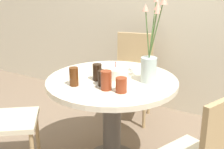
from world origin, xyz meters
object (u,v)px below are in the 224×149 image
Objects in this scene: drink_glass_4 at (121,85)px; flower_vase at (150,57)px; drink_glass_3 at (97,72)px; birthday_cake at (116,72)px; drink_glass_0 at (106,80)px; side_plate at (124,68)px; chair_right_flank at (133,72)px; drink_glass_1 at (103,78)px; drink_glass_2 at (74,77)px.

flower_vase is at bearing 75.09° from drink_glass_4.
drink_glass_4 is at bearing -23.85° from drink_glass_3.
birthday_cake is 1.51× the size of drink_glass_0.
birthday_cake is 0.23m from side_plate.
flower_vase reaches higher than side_plate.
birthday_cake reaches higher than side_plate.
chair_right_flank is 1.05m from drink_glass_1.
drink_glass_3 is (-0.09, 0.07, 0.01)m from drink_glass_1.
birthday_cake is at bearing -88.86° from chair_right_flank.
flower_vase is at bearing 57.73° from drink_glass_0.
side_plate is at bearing 76.76° from drink_glass_2.
flower_vase is 3.06× the size of side_plate.
birthday_cake is 1.64× the size of drink_glass_3.
drink_glass_2 is 0.37m from drink_glass_4.
drink_glass_0 is (0.12, -0.48, 0.06)m from side_plate.
chair_right_flank is 4.28× the size of birthday_cake.
drink_glass_2 is at bearing -148.49° from drink_glass_1.
side_plate is (-0.31, 0.17, -0.19)m from flower_vase.
chair_right_flank reaches higher than drink_glass_3.
chair_right_flank reaches higher than side_plate.
drink_glass_1 is at bearing -38.27° from drink_glass_3.
side_plate is 0.53m from drink_glass_4.
drink_glass_1 is 0.82× the size of drink_glass_2.
flower_vase reaches higher than birthday_cake.
chair_right_flank is 4.28× the size of side_plate.
drink_glass_0 is 0.25m from drink_glass_2.
chair_right_flank is at bearing 112.42° from drink_glass_4.
birthday_cake is 0.33× the size of flower_vase.
side_plate is 1.86× the size of drink_glass_1.
drink_glass_1 is (0.00, -0.20, 0.01)m from birthday_cake.
drink_glass_2 is at bearing -119.15° from birthday_cake.
drink_glass_2 is (0.07, -1.09, 0.29)m from chair_right_flank.
drink_glass_4 reaches higher than side_plate.
birthday_cake is 0.16m from drink_glass_3.
drink_glass_1 reaches higher than drink_glass_4.
chair_right_flank reaches higher than birthday_cake.
chair_right_flank is 1.15m from drink_glass_4.
drink_glass_1 is at bearing -88.81° from birthday_cake.
drink_glass_0 is at bearing -74.59° from birthday_cake.
drink_glass_3 is at bearing 140.65° from drink_glass_0.
chair_right_flank is 0.64m from side_plate.
flower_vase is 0.39m from drink_glass_1.
flower_vase reaches higher than drink_glass_1.
drink_glass_3 is 0.30m from drink_glass_4.
birthday_cake reaches higher than drink_glass_3.
drink_glass_2 is at bearing -140.81° from flower_vase.
drink_glass_2 reaches higher than birthday_cake.
birthday_cake is at bearing 91.19° from drink_glass_1.
drink_glass_0 is 0.12m from drink_glass_4.
side_plate is at bearing 97.18° from drink_glass_1.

